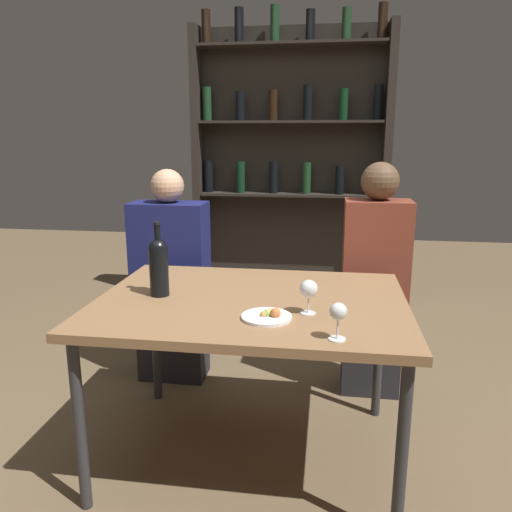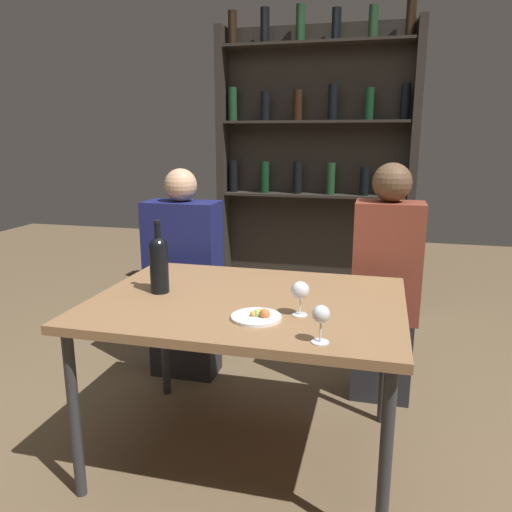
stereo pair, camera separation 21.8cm
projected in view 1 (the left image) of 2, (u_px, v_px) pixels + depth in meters
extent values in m
plane|color=brown|center=(251.00, 454.00, 2.26)|extent=(10.00, 10.00, 0.00)
cube|color=olive|center=(251.00, 303.00, 2.09)|extent=(1.29, 0.96, 0.04)
cylinder|color=#2D2D30|center=(80.00, 426.00, 1.86)|extent=(0.04, 0.04, 0.70)
cylinder|color=#2D2D30|center=(402.00, 454.00, 1.69)|extent=(0.04, 0.04, 0.70)
cylinder|color=#2D2D30|center=(155.00, 338.00, 2.66)|extent=(0.04, 0.04, 0.70)
cylinder|color=#2D2D30|center=(379.00, 351.00, 2.50)|extent=(0.04, 0.04, 0.70)
cube|color=#28231E|center=(291.00, 174.00, 3.98)|extent=(1.46, 0.02, 2.21)
cube|color=#28231E|center=(198.00, 174.00, 3.99)|extent=(0.06, 0.18, 2.21)
cube|color=#28231E|center=(386.00, 176.00, 3.78)|extent=(0.06, 0.18, 2.21)
cube|color=#28231E|center=(289.00, 195.00, 3.92)|extent=(1.38, 0.18, 0.02)
cylinder|color=black|center=(209.00, 176.00, 3.99)|extent=(0.07, 0.07, 0.25)
cylinder|color=black|center=(241.00, 177.00, 3.94)|extent=(0.07, 0.07, 0.24)
cylinder|color=black|center=(274.00, 177.00, 3.91)|extent=(0.07, 0.07, 0.25)
cylinder|color=#19381E|center=(306.00, 178.00, 3.87)|extent=(0.07, 0.07, 0.24)
cylinder|color=black|center=(340.00, 180.00, 3.84)|extent=(0.07, 0.07, 0.22)
cylinder|color=black|center=(374.00, 180.00, 3.79)|extent=(0.07, 0.07, 0.22)
cube|color=#28231E|center=(290.00, 122.00, 3.79)|extent=(1.38, 0.18, 0.02)
cylinder|color=#19381E|center=(207.00, 104.00, 3.85)|extent=(0.07, 0.07, 0.25)
cylinder|color=black|center=(240.00, 106.00, 3.81)|extent=(0.07, 0.07, 0.22)
cylinder|color=black|center=(273.00, 105.00, 3.78)|extent=(0.07, 0.07, 0.22)
cylinder|color=black|center=(308.00, 103.00, 3.74)|extent=(0.07, 0.07, 0.26)
cylinder|color=black|center=(343.00, 104.00, 3.70)|extent=(0.07, 0.07, 0.23)
cylinder|color=black|center=(378.00, 102.00, 3.67)|extent=(0.07, 0.07, 0.25)
cube|color=#28231E|center=(292.00, 44.00, 3.66)|extent=(1.38, 0.18, 0.02)
cylinder|color=black|center=(206.00, 27.00, 3.72)|extent=(0.07, 0.07, 0.24)
cylinder|color=black|center=(239.00, 26.00, 3.68)|extent=(0.07, 0.07, 0.25)
cylinder|color=#19381E|center=(275.00, 24.00, 3.65)|extent=(0.07, 0.07, 0.26)
cylinder|color=black|center=(310.00, 26.00, 3.62)|extent=(0.07, 0.07, 0.22)
cylinder|color=#19381E|center=(347.00, 24.00, 3.57)|extent=(0.07, 0.07, 0.22)
cylinder|color=black|center=(383.00, 21.00, 3.54)|extent=(0.07, 0.07, 0.25)
cylinder|color=black|center=(159.00, 272.00, 2.11)|extent=(0.08, 0.08, 0.20)
sphere|color=black|center=(158.00, 249.00, 2.08)|extent=(0.08, 0.08, 0.08)
cylinder|color=black|center=(157.00, 237.00, 2.07)|extent=(0.03, 0.03, 0.10)
cylinder|color=black|center=(157.00, 223.00, 2.06)|extent=(0.03, 0.03, 0.01)
cylinder|color=silver|center=(308.00, 313.00, 1.91)|extent=(0.06, 0.06, 0.00)
cylinder|color=silver|center=(308.00, 303.00, 1.90)|extent=(0.01, 0.01, 0.08)
sphere|color=silver|center=(309.00, 289.00, 1.89)|extent=(0.07, 0.07, 0.07)
cylinder|color=silver|center=(337.00, 339.00, 1.67)|extent=(0.06, 0.06, 0.00)
cylinder|color=silver|center=(338.00, 327.00, 1.66)|extent=(0.01, 0.01, 0.08)
sphere|color=silver|center=(338.00, 311.00, 1.64)|extent=(0.06, 0.06, 0.06)
cylinder|color=white|center=(267.00, 317.00, 1.86)|extent=(0.19, 0.19, 0.01)
sphere|color=gold|center=(264.00, 314.00, 1.85)|extent=(0.02, 0.02, 0.02)
sphere|color=gold|center=(270.00, 312.00, 1.87)|extent=(0.03, 0.03, 0.03)
sphere|color=#99B256|center=(267.00, 313.00, 1.86)|extent=(0.03, 0.03, 0.03)
sphere|color=#C67038|center=(275.00, 313.00, 1.85)|extent=(0.04, 0.04, 0.04)
cube|color=#26262B|center=(174.00, 340.00, 2.95)|extent=(0.38, 0.22, 0.45)
cube|color=navy|center=(170.00, 255.00, 2.82)|extent=(0.42, 0.22, 0.59)
sphere|color=tan|center=(167.00, 186.00, 2.73)|extent=(0.18, 0.18, 0.18)
cube|color=#26262B|center=(370.00, 352.00, 2.79)|extent=(0.31, 0.22, 0.45)
cube|color=brown|center=(376.00, 259.00, 2.66)|extent=(0.35, 0.22, 0.63)
sphere|color=brown|center=(380.00, 181.00, 2.56)|extent=(0.20, 0.20, 0.20)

